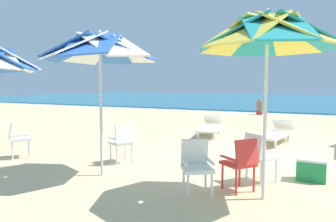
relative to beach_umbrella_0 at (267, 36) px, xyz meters
The scene contains 14 objects.
ground_plane 3.67m from the beach_umbrella_0, 96.20° to the left, with size 80.00×80.00×0.00m, color beige.
sea 32.89m from the beach_umbrella_0, 90.52° to the left, with size 80.00×36.00×0.10m, color teal.
surf_foam 14.71m from the beach_umbrella_0, 91.18° to the left, with size 80.00×0.70×0.01m, color white.
beach_umbrella_0 is the anchor object (origin of this frame).
plastic_chair_0 1.96m from the beach_umbrella_0, 154.68° to the left, with size 0.63×0.62×0.87m.
plastic_chair_1 2.16m from the beach_umbrella_0, 161.54° to the right, with size 0.62×0.63×0.87m.
plastic_chair_2 2.09m from the beach_umbrella_0, 105.09° to the left, with size 0.62×0.63×0.87m.
beach_umbrella_1 2.94m from the beach_umbrella_0, behind, with size 2.14×2.14×2.70m.
plastic_chair_3 3.76m from the beach_umbrella_0, 164.41° to the left, with size 0.62×0.61×0.87m.
plastic_chair_4 5.91m from the beach_umbrella_0, behind, with size 0.62×0.63×0.87m.
sun_lounger_1 5.33m from the beach_umbrella_0, 95.42° to the left, with size 0.95×2.22×0.62m.
sun_lounger_2 6.35m from the beach_umbrella_0, 116.27° to the left, with size 1.02×2.22×0.62m.
cooler_box 2.64m from the beach_umbrella_0, 65.01° to the left, with size 0.50×0.34×0.40m.
beachgoer_seated 14.01m from the beach_umbrella_0, 100.17° to the left, with size 0.30×0.93×0.92m.
Camera 1 is at (1.04, -7.48, 1.71)m, focal length 33.58 mm.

